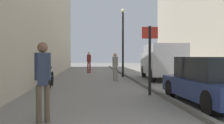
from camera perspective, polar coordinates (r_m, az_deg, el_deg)
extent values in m
plane|color=gray|center=(15.09, -0.89, -4.28)|extent=(80.00, 80.00, 0.00)
cube|color=#615F5B|center=(15.27, 5.05, -3.99)|extent=(0.16, 40.00, 0.12)
cylinder|color=maroon|center=(22.44, -4.86, -1.35)|extent=(0.13, 0.13, 0.85)
cylinder|color=maroon|center=(22.41, -5.32, -1.36)|extent=(0.13, 0.13, 0.85)
cube|color=maroon|center=(22.40, -5.09, 0.66)|extent=(0.26, 0.23, 0.72)
cylinder|color=maroon|center=(22.42, -4.76, 0.80)|extent=(0.10, 0.10, 0.62)
cylinder|color=maroon|center=(22.39, -5.42, 0.79)|extent=(0.10, 0.10, 0.62)
sphere|color=tan|center=(22.40, -5.09, 1.88)|extent=(0.24, 0.24, 0.24)
cylinder|color=gray|center=(15.31, 1.02, -2.74)|extent=(0.12, 0.12, 0.78)
cylinder|color=gray|center=(15.32, 0.40, -2.74)|extent=(0.12, 0.12, 0.78)
cube|color=gray|center=(15.28, 0.71, -0.05)|extent=(0.24, 0.21, 0.66)
cylinder|color=gray|center=(15.27, 1.16, 0.14)|extent=(0.09, 0.09, 0.56)
cylinder|color=gray|center=(15.28, 0.27, 0.14)|extent=(0.09, 0.09, 0.56)
sphere|color=tan|center=(15.27, 0.71, 1.60)|extent=(0.22, 0.22, 0.22)
cylinder|color=brown|center=(5.98, -15.80, -8.91)|extent=(0.12, 0.12, 0.84)
cylinder|color=brown|center=(5.98, -14.07, -8.90)|extent=(0.12, 0.12, 0.84)
cube|color=#2D3851|center=(5.89, -14.98, -1.47)|extent=(0.26, 0.23, 0.71)
cylinder|color=#2D3851|center=(5.89, -16.22, -0.95)|extent=(0.10, 0.10, 0.61)
cylinder|color=#2D3851|center=(5.89, -13.74, -0.94)|extent=(0.10, 0.10, 0.61)
sphere|color=brown|center=(5.89, -15.01, 3.13)|extent=(0.23, 0.23, 0.23)
cube|color=#B7B7BC|center=(15.90, 11.34, 0.51)|extent=(2.22, 3.89, 1.83)
cube|color=#B7B7BC|center=(18.47, 9.63, -0.08)|extent=(2.06, 1.60, 1.37)
cube|color=black|center=(18.96, 9.35, 0.87)|extent=(1.65, 0.16, 0.60)
cylinder|color=black|center=(18.21, 6.98, -2.06)|extent=(0.28, 0.81, 0.80)
cylinder|color=black|center=(18.53, 12.38, -2.03)|extent=(0.28, 0.81, 0.80)
cylinder|color=black|center=(14.61, 8.93, -2.91)|extent=(0.28, 0.81, 0.80)
cylinder|color=black|center=(15.01, 15.57, -2.83)|extent=(0.28, 0.81, 0.80)
cube|color=navy|center=(8.47, 21.17, -5.41)|extent=(1.90, 4.24, 0.55)
cube|color=black|center=(8.42, 21.20, -1.25)|extent=(1.57, 2.55, 0.68)
cylinder|color=black|center=(9.48, 12.72, -5.71)|extent=(0.21, 0.64, 0.64)
cylinder|color=black|center=(10.12, 21.57, -5.32)|extent=(0.21, 0.64, 0.64)
cylinder|color=black|center=(6.87, 20.54, -8.45)|extent=(0.21, 0.64, 0.64)
cylinder|color=black|center=(9.85, 8.30, 0.29)|extent=(0.10, 0.10, 2.60)
cube|color=red|center=(9.89, 8.32, 6.39)|extent=(0.60, 0.08, 0.44)
cylinder|color=black|center=(18.14, 2.42, 3.78)|extent=(0.14, 0.14, 4.50)
sphere|color=beige|center=(18.40, 2.43, 11.17)|extent=(0.28, 0.28, 0.28)
torus|color=black|center=(13.10, -12.99, -3.59)|extent=(0.09, 0.72, 0.72)
torus|color=black|center=(12.06, -13.48, -4.02)|extent=(0.09, 0.72, 0.72)
cylinder|color=#335138|center=(12.56, -13.23, -3.11)|extent=(0.09, 0.95, 0.05)
cylinder|color=#335138|center=(12.36, -13.32, -2.16)|extent=(0.04, 0.04, 0.40)
cube|color=black|center=(12.35, -13.33, -1.15)|extent=(0.11, 0.24, 0.06)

